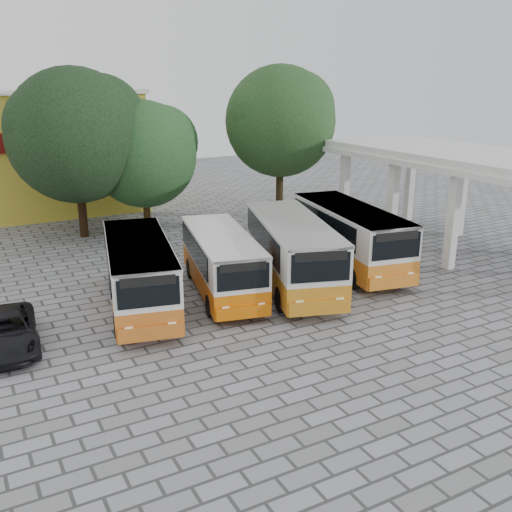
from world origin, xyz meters
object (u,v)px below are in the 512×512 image
bus_centre_left (222,259)px  bus_far_right (350,233)px  parked_car (5,332)px  bus_far_left (139,270)px  bus_centre_right (292,249)px

bus_centre_left → bus_far_right: size_ratio=0.89×
bus_far_right → parked_car: size_ratio=1.96×
bus_far_left → parked_car: 5.49m
bus_far_left → bus_centre_left: bus_far_left is taller
bus_centre_left → bus_far_right: (6.99, 0.23, 0.21)m
bus_centre_left → parked_car: bus_centre_left is taller
bus_centre_left → bus_far_right: bearing=14.5°
bus_far_left → bus_centre_left: (3.64, -0.03, -0.09)m
bus_far_left → bus_far_right: bearing=13.4°
parked_car → bus_far_left: bearing=17.9°
bus_centre_right → parked_car: (-11.98, -0.52, -1.15)m
parked_car → bus_centre_left: bearing=12.2°
bus_far_right → parked_car: 15.98m
bus_far_left → bus_centre_left: 3.64m
bus_centre_right → parked_car: 12.05m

